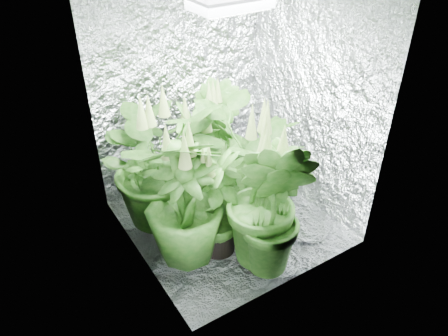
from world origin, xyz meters
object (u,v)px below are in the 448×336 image
grow_lamp (230,3)px  plant_e (253,171)px  circulation_fan (244,155)px  plant_c (220,137)px  plant_d (185,201)px  plant_a (158,163)px  plant_b (196,158)px  plant_f (218,203)px  plant_g (269,204)px

grow_lamp → plant_e: size_ratio=0.44×
circulation_fan → plant_c: bearing=174.9°
circulation_fan → plant_d: bearing=-158.2°
plant_d → plant_e: size_ratio=1.02×
plant_c → circulation_fan: plant_c is taller
plant_a → plant_d: plant_a is taller
grow_lamp → plant_b: (-0.08, 0.39, -1.36)m
plant_f → plant_d: bearing=164.2°
grow_lamp → plant_f: 1.41m
plant_e → plant_f: size_ratio=1.14×
plant_a → plant_c: (0.72, 0.20, -0.07)m
plant_d → plant_e: bearing=3.6°
plant_b → plant_e: 0.57m
plant_e → plant_a: bearing=141.5°
plant_c → plant_e: 0.70m
plant_e → plant_c: bearing=80.6°
grow_lamp → circulation_fan: size_ratio=1.25×
grow_lamp → circulation_fan: grow_lamp is taller
grow_lamp → plant_d: 1.38m
plant_e → circulation_fan: size_ratio=2.85×
plant_d → circulation_fan: (1.07, 0.78, -0.37)m
plant_a → plant_d: (-0.03, -0.52, -0.03)m
grow_lamp → plant_a: size_ratio=0.42×
plant_c → plant_g: (-0.29, -1.13, 0.08)m
plant_d → plant_e: 0.64m
plant_a → plant_f: (0.21, -0.59, -0.11)m
plant_a → plant_g: bearing=-65.3°
plant_b → plant_c: bearing=26.1°
plant_f → circulation_fan: (0.83, 0.84, -0.29)m
plant_b → plant_f: size_ratio=1.04×
plant_d → plant_g: size_ratio=0.94×
plant_c → plant_f: 0.94m
plant_c → plant_g: 1.17m
plant_b → plant_g: bearing=-87.2°
plant_d → plant_f: size_ratio=1.17×
plant_f → plant_g: bearing=-57.0°
grow_lamp → plant_b: 1.41m
plant_e → plant_g: size_ratio=0.92×
grow_lamp → plant_g: grow_lamp is taller
circulation_fan → plant_b: bearing=-175.9°
plant_b → plant_c: 0.38m
plant_d → plant_b: bearing=53.7°
grow_lamp → circulation_fan: bearing=46.6°
plant_b → plant_g: 0.97m
plant_b → plant_g: size_ratio=0.84×
plant_c → plant_e: plant_e is taller
plant_b → grow_lamp: bearing=-78.9°
plant_c → plant_d: 1.05m
plant_b → plant_f: bearing=-105.1°
grow_lamp → plant_e: grow_lamp is taller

